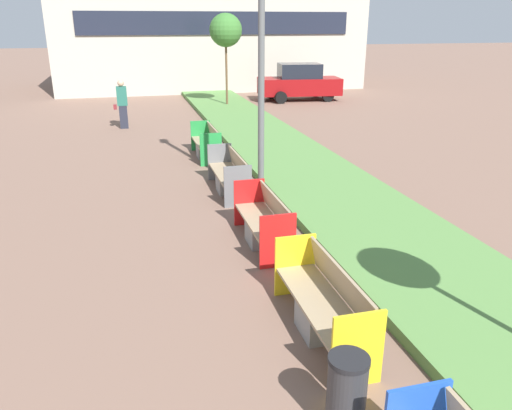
# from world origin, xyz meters

# --- Properties ---
(planter_grass_strip) EXTENTS (2.80, 120.00, 0.18)m
(planter_grass_strip) POSITION_xyz_m (3.20, 12.00, 0.09)
(planter_grass_strip) COLOR #568442
(planter_grass_strip) RESTS_ON ground
(building_backdrop) EXTENTS (17.89, 8.79, 6.90)m
(building_backdrop) POSITION_xyz_m (4.00, 34.36, 3.45)
(building_backdrop) COLOR #B2AD9E
(building_backdrop) RESTS_ON ground
(bench_yellow_frame) EXTENTS (0.65, 2.16, 0.94)m
(bench_yellow_frame) POSITION_xyz_m (0.94, 6.62, 0.37)
(bench_yellow_frame) COLOR gray
(bench_yellow_frame) RESTS_ON ground
(bench_red_frame) EXTENTS (0.65, 2.00, 0.94)m
(bench_red_frame) POSITION_xyz_m (0.94, 9.54, 0.36)
(bench_red_frame) COLOR gray
(bench_red_frame) RESTS_ON ground
(bench_grey_frame) EXTENTS (0.65, 2.17, 0.94)m
(bench_grey_frame) POSITION_xyz_m (0.94, 12.61, 0.37)
(bench_grey_frame) COLOR gray
(bench_grey_frame) RESTS_ON ground
(bench_green_frame) EXTENTS (0.65, 1.97, 0.94)m
(bench_green_frame) POSITION_xyz_m (0.94, 15.99, 0.36)
(bench_green_frame) COLOR gray
(bench_green_frame) RESTS_ON ground
(litter_bin) EXTENTS (0.40, 0.40, 0.87)m
(litter_bin) POSITION_xyz_m (0.51, 4.99, 0.44)
(litter_bin) COLOR #2D2D30
(litter_bin) RESTS_ON ground
(street_lamp_post) EXTENTS (0.24, 0.44, 6.84)m
(street_lamp_post) POSITION_xyz_m (1.55, 12.03, 3.80)
(street_lamp_post) COLOR #56595B
(street_lamp_post) RESTS_ON ground
(sapling_tree_far) EXTENTS (1.49, 1.49, 4.25)m
(sapling_tree_far) POSITION_xyz_m (3.38, 24.99, 3.49)
(sapling_tree_far) COLOR brown
(sapling_tree_far) RESTS_ON ground
(pedestrian_walking) EXTENTS (0.53, 0.24, 1.82)m
(pedestrian_walking) POSITION_xyz_m (-1.44, 21.16, 0.94)
(pedestrian_walking) COLOR #232633
(pedestrian_walking) RESTS_ON ground
(parked_car_distant) EXTENTS (4.39, 2.27, 1.86)m
(parked_car_distant) POSITION_xyz_m (7.50, 26.45, 0.91)
(parked_car_distant) COLOR maroon
(parked_car_distant) RESTS_ON ground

